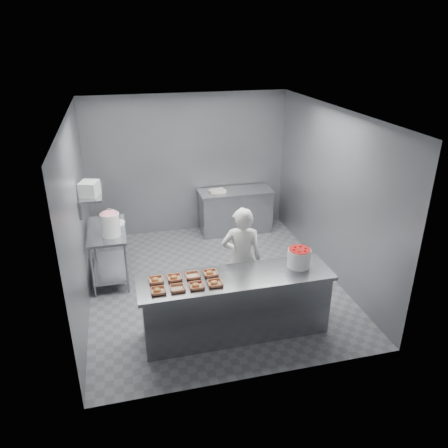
# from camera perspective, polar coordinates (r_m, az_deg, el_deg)

# --- Properties ---
(floor) EXTENTS (4.50, 4.50, 0.00)m
(floor) POSITION_cam_1_polar(r_m,az_deg,el_deg) (7.37, -1.34, -7.64)
(floor) COLOR #4C4C51
(floor) RESTS_ON ground
(ceiling) EXTENTS (4.50, 4.50, 0.00)m
(ceiling) POSITION_cam_1_polar(r_m,az_deg,el_deg) (6.37, -1.59, 14.34)
(ceiling) COLOR white
(ceiling) RESTS_ON wall_back
(wall_back) EXTENTS (4.00, 0.04, 2.80)m
(wall_back) POSITION_cam_1_polar(r_m,az_deg,el_deg) (8.84, -4.71, 7.71)
(wall_back) COLOR slate
(wall_back) RESTS_ON ground
(wall_left) EXTENTS (0.04, 4.50, 2.80)m
(wall_left) POSITION_cam_1_polar(r_m,az_deg,el_deg) (6.64, -18.55, 0.86)
(wall_left) COLOR slate
(wall_left) RESTS_ON ground
(wall_right) EXTENTS (0.04, 4.50, 2.80)m
(wall_right) POSITION_cam_1_polar(r_m,az_deg,el_deg) (7.41, 13.83, 3.84)
(wall_right) COLOR slate
(wall_right) RESTS_ON ground
(service_counter) EXTENTS (2.60, 0.70, 0.90)m
(service_counter) POSITION_cam_1_polar(r_m,az_deg,el_deg) (6.03, 1.53, -10.51)
(service_counter) COLOR slate
(service_counter) RESTS_ON ground
(prep_table) EXTENTS (0.60, 1.20, 0.90)m
(prep_table) POSITION_cam_1_polar(r_m,az_deg,el_deg) (7.49, -14.85, -2.80)
(prep_table) COLOR slate
(prep_table) RESTS_ON ground
(back_counter) EXTENTS (1.50, 0.60, 0.90)m
(back_counter) POSITION_cam_1_polar(r_m,az_deg,el_deg) (9.01, 1.52, 1.73)
(back_counter) COLOR slate
(back_counter) RESTS_ON ground
(wall_shelf) EXTENTS (0.35, 0.90, 0.03)m
(wall_shelf) POSITION_cam_1_polar(r_m,az_deg,el_deg) (7.13, -17.02, 3.95)
(wall_shelf) COLOR slate
(wall_shelf) RESTS_ON wall_left
(tray_0) EXTENTS (0.19, 0.18, 0.06)m
(tray_0) POSITION_cam_1_polar(r_m,az_deg,el_deg) (5.51, -8.62, -8.60)
(tray_0) COLOR tan
(tray_0) RESTS_ON service_counter
(tray_1) EXTENTS (0.19, 0.18, 0.04)m
(tray_1) POSITION_cam_1_polar(r_m,az_deg,el_deg) (5.53, -6.10, -8.35)
(tray_1) COLOR tan
(tray_1) RESTS_ON service_counter
(tray_2) EXTENTS (0.19, 0.18, 0.06)m
(tray_2) POSITION_cam_1_polar(r_m,az_deg,el_deg) (5.56, -3.66, -8.03)
(tray_2) COLOR tan
(tray_2) RESTS_ON service_counter
(tray_3) EXTENTS (0.19, 0.18, 0.06)m
(tray_3) POSITION_cam_1_polar(r_m,az_deg,el_deg) (5.60, -1.23, -7.73)
(tray_3) COLOR tan
(tray_3) RESTS_ON service_counter
(tray_4) EXTENTS (0.19, 0.18, 0.06)m
(tray_4) POSITION_cam_1_polar(r_m,az_deg,el_deg) (5.73, -8.91, -7.23)
(tray_4) COLOR tan
(tray_4) RESTS_ON service_counter
(tray_5) EXTENTS (0.19, 0.18, 0.06)m
(tray_5) POSITION_cam_1_polar(r_m,az_deg,el_deg) (5.75, -6.52, -6.97)
(tray_5) COLOR tan
(tray_5) RESTS_ON service_counter
(tray_6) EXTENTS (0.19, 0.18, 0.04)m
(tray_6) POSITION_cam_1_polar(r_m,az_deg,el_deg) (5.78, -4.12, -6.72)
(tray_6) COLOR tan
(tray_6) RESTS_ON service_counter
(tray_7) EXTENTS (0.19, 0.18, 0.06)m
(tray_7) POSITION_cam_1_polar(r_m,az_deg,el_deg) (5.82, -1.81, -6.42)
(tray_7) COLOR tan
(tray_7) RESTS_ON service_counter
(worker) EXTENTS (0.66, 0.51, 1.62)m
(worker) POSITION_cam_1_polar(r_m,az_deg,el_deg) (6.40, 2.31, -4.60)
(worker) COLOR silver
(worker) RESTS_ON ground
(strawberry_tub) EXTENTS (0.31, 0.31, 0.26)m
(strawberry_tub) POSITION_cam_1_polar(r_m,az_deg,el_deg) (6.04, 9.77, -4.28)
(strawberry_tub) COLOR white
(strawberry_tub) RESTS_ON service_counter
(glaze_bucket) EXTENTS (0.31, 0.29, 0.45)m
(glaze_bucket) POSITION_cam_1_polar(r_m,az_deg,el_deg) (7.05, -14.64, 0.02)
(glaze_bucket) COLOR white
(glaze_bucket) RESTS_ON prep_table
(bucket_lid) EXTENTS (0.42, 0.42, 0.03)m
(bucket_lid) POSITION_cam_1_polar(r_m,az_deg,el_deg) (7.52, -14.06, 0.11)
(bucket_lid) COLOR white
(bucket_lid) RESTS_ON prep_table
(rag) EXTENTS (0.16, 0.15, 0.02)m
(rag) POSITION_cam_1_polar(r_m,az_deg,el_deg) (7.53, -14.06, 0.11)
(rag) COLOR #CCB28C
(rag) RESTS_ON prep_table
(appliance) EXTENTS (0.33, 0.35, 0.22)m
(appliance) POSITION_cam_1_polar(r_m,az_deg,el_deg) (6.93, -17.18, 4.45)
(appliance) COLOR gray
(appliance) RESTS_ON wall_shelf
(paper_stack) EXTENTS (0.32, 0.26, 0.05)m
(paper_stack) POSITION_cam_1_polar(r_m,az_deg,el_deg) (8.75, -0.88, 4.35)
(paper_stack) COLOR silver
(paper_stack) RESTS_ON back_counter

